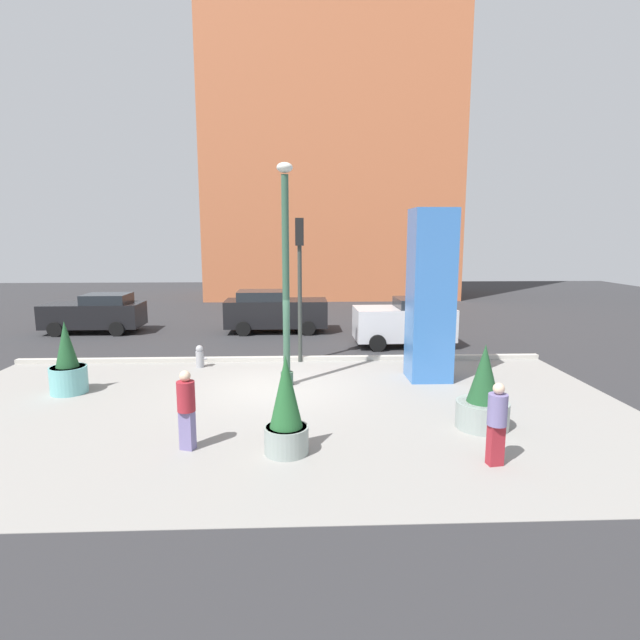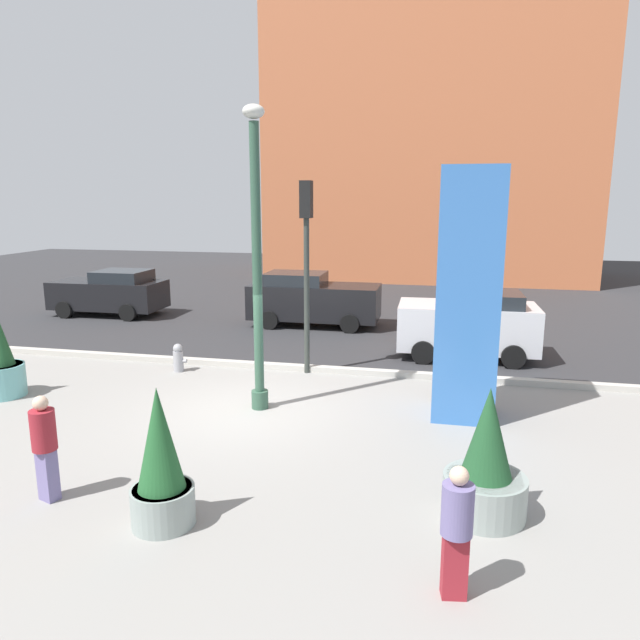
{
  "view_description": "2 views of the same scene",
  "coord_description": "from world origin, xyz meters",
  "px_view_note": "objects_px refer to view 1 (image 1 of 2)",
  "views": [
    {
      "loc": [
        0.63,
        -13.86,
        4.26
      ],
      "look_at": [
        1.24,
        1.26,
        1.75
      ],
      "focal_mm": 28.23,
      "sensor_mm": 36.0,
      "label": 1
    },
    {
      "loc": [
        4.04,
        -11.15,
        4.49
      ],
      "look_at": [
        1.28,
        1.58,
        1.73
      ],
      "focal_mm": 32.76,
      "sensor_mm": 36.0,
      "label": 2
    }
  ],
  "objects_px": {
    "potted_plant_by_pillar": "(68,366)",
    "traffic_light_far_side": "(300,267)",
    "potted_plant_near_left": "(286,412)",
    "lamp_post": "(286,281)",
    "car_curb_east": "(405,322)",
    "car_curb_west": "(275,311)",
    "car_passing_lane": "(95,313)",
    "pedestrian_by_curb": "(186,406)",
    "pedestrian_on_sidewalk": "(497,420)",
    "fire_hydrant": "(200,357)",
    "potted_plant_near_right": "(483,396)",
    "art_pillar_blue": "(430,296)"
  },
  "relations": [
    {
      "from": "potted_plant_near_left",
      "to": "traffic_light_far_side",
      "type": "height_order",
      "value": "traffic_light_far_side"
    },
    {
      "from": "car_curb_east",
      "to": "pedestrian_on_sidewalk",
      "type": "xyz_separation_m",
      "value": [
        -0.47,
        -10.54,
        -0.07
      ]
    },
    {
      "from": "potted_plant_near_right",
      "to": "car_curb_west",
      "type": "xyz_separation_m",
      "value": [
        -5.23,
        11.81,
        0.21
      ]
    },
    {
      "from": "fire_hydrant",
      "to": "car_curb_east",
      "type": "height_order",
      "value": "car_curb_east"
    },
    {
      "from": "potted_plant_near_left",
      "to": "lamp_post",
      "type": "bearing_deg",
      "value": 91.27
    },
    {
      "from": "potted_plant_by_pillar",
      "to": "car_curb_east",
      "type": "height_order",
      "value": "potted_plant_by_pillar"
    },
    {
      "from": "potted_plant_near_left",
      "to": "pedestrian_on_sidewalk",
      "type": "distance_m",
      "value": 4.0
    },
    {
      "from": "art_pillar_blue",
      "to": "car_curb_east",
      "type": "xyz_separation_m",
      "value": [
        0.26,
        4.7,
        -1.58
      ]
    },
    {
      "from": "car_passing_lane",
      "to": "pedestrian_on_sidewalk",
      "type": "distance_m",
      "value": 18.9
    },
    {
      "from": "car_passing_lane",
      "to": "car_curb_east",
      "type": "bearing_deg",
      "value": -14.12
    },
    {
      "from": "car_curb_east",
      "to": "pedestrian_on_sidewalk",
      "type": "distance_m",
      "value": 10.55
    },
    {
      "from": "potted_plant_by_pillar",
      "to": "potted_plant_near_left",
      "type": "xyz_separation_m",
      "value": [
        6.09,
        -4.16,
        0.09
      ]
    },
    {
      "from": "car_curb_east",
      "to": "pedestrian_by_curb",
      "type": "height_order",
      "value": "car_curb_east"
    },
    {
      "from": "pedestrian_on_sidewalk",
      "to": "potted_plant_by_pillar",
      "type": "bearing_deg",
      "value": 154.19
    },
    {
      "from": "potted_plant_near_right",
      "to": "fire_hydrant",
      "type": "height_order",
      "value": "potted_plant_near_right"
    },
    {
      "from": "potted_plant_by_pillar",
      "to": "pedestrian_by_curb",
      "type": "relative_size",
      "value": 1.22
    },
    {
      "from": "potted_plant_near_right",
      "to": "car_curb_east",
      "type": "xyz_separation_m",
      "value": [
        0.03,
        8.66,
        0.23
      ]
    },
    {
      "from": "traffic_light_far_side",
      "to": "car_curb_east",
      "type": "distance_m",
      "value": 5.33
    },
    {
      "from": "car_curb_west",
      "to": "pedestrian_by_curb",
      "type": "bearing_deg",
      "value": -95.11
    },
    {
      "from": "potted_plant_by_pillar",
      "to": "car_passing_lane",
      "type": "relative_size",
      "value": 0.48
    },
    {
      "from": "car_curb_west",
      "to": "pedestrian_on_sidewalk",
      "type": "height_order",
      "value": "car_curb_west"
    },
    {
      "from": "fire_hydrant",
      "to": "potted_plant_by_pillar",
      "type": "bearing_deg",
      "value": -139.5
    },
    {
      "from": "lamp_post",
      "to": "car_curb_west",
      "type": "height_order",
      "value": "lamp_post"
    },
    {
      "from": "car_passing_lane",
      "to": "car_curb_east",
      "type": "distance_m",
      "value": 13.71
    },
    {
      "from": "traffic_light_far_side",
      "to": "potted_plant_near_right",
      "type": "bearing_deg",
      "value": -56.63
    },
    {
      "from": "fire_hydrant",
      "to": "car_curb_west",
      "type": "relative_size",
      "value": 0.16
    },
    {
      "from": "traffic_light_far_side",
      "to": "car_curb_west",
      "type": "bearing_deg",
      "value": 101.54
    },
    {
      "from": "potted_plant_near_left",
      "to": "pedestrian_by_curb",
      "type": "relative_size",
      "value": 1.22
    },
    {
      "from": "car_passing_lane",
      "to": "pedestrian_by_curb",
      "type": "height_order",
      "value": "car_passing_lane"
    },
    {
      "from": "potted_plant_near_left",
      "to": "traffic_light_far_side",
      "type": "bearing_deg",
      "value": 87.78
    },
    {
      "from": "potted_plant_near_left",
      "to": "fire_hydrant",
      "type": "relative_size",
      "value": 2.68
    },
    {
      "from": "car_curb_east",
      "to": "pedestrian_on_sidewalk",
      "type": "bearing_deg",
      "value": -92.55
    },
    {
      "from": "lamp_post",
      "to": "car_curb_east",
      "type": "distance_m",
      "value": 7.19
    },
    {
      "from": "potted_plant_by_pillar",
      "to": "car_curb_west",
      "type": "height_order",
      "value": "potted_plant_by_pillar"
    },
    {
      "from": "car_passing_lane",
      "to": "pedestrian_by_curb",
      "type": "relative_size",
      "value": 2.57
    },
    {
      "from": "traffic_light_far_side",
      "to": "pedestrian_by_curb",
      "type": "distance_m",
      "value": 7.86
    },
    {
      "from": "art_pillar_blue",
      "to": "car_passing_lane",
      "type": "relative_size",
      "value": 1.2
    },
    {
      "from": "pedestrian_on_sidewalk",
      "to": "pedestrian_by_curb",
      "type": "distance_m",
      "value": 6.01
    },
    {
      "from": "car_passing_lane",
      "to": "car_curb_west",
      "type": "bearing_deg",
      "value": -1.36
    },
    {
      "from": "fire_hydrant",
      "to": "car_passing_lane",
      "type": "relative_size",
      "value": 0.18
    },
    {
      "from": "lamp_post",
      "to": "potted_plant_near_right",
      "type": "bearing_deg",
      "value": -37.73
    },
    {
      "from": "lamp_post",
      "to": "fire_hydrant",
      "type": "bearing_deg",
      "value": 143.82
    },
    {
      "from": "potted_plant_near_right",
      "to": "car_curb_east",
      "type": "bearing_deg",
      "value": 89.78
    },
    {
      "from": "lamp_post",
      "to": "potted_plant_near_left",
      "type": "distance_m",
      "value": 5.14
    },
    {
      "from": "car_passing_lane",
      "to": "car_curb_east",
      "type": "xyz_separation_m",
      "value": [
        13.29,
        -3.34,
        0.08
      ]
    },
    {
      "from": "car_passing_lane",
      "to": "fire_hydrant",
      "type": "bearing_deg",
      "value": -47.53
    },
    {
      "from": "potted_plant_by_pillar",
      "to": "traffic_light_far_side",
      "type": "bearing_deg",
      "value": 26.91
    },
    {
      "from": "traffic_light_far_side",
      "to": "car_passing_lane",
      "type": "height_order",
      "value": "traffic_light_far_side"
    },
    {
      "from": "car_passing_lane",
      "to": "traffic_light_far_side",
      "type": "bearing_deg",
      "value": -32.3
    },
    {
      "from": "lamp_post",
      "to": "car_curb_east",
      "type": "relative_size",
      "value": 1.62
    }
  ]
}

